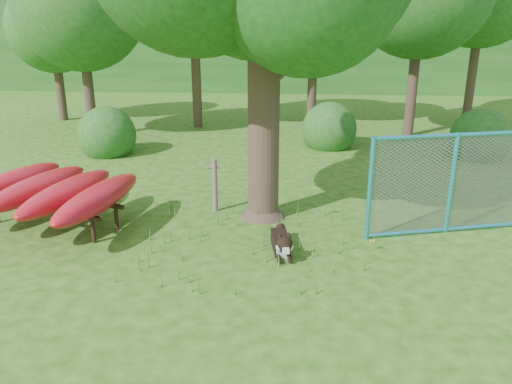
{
  "coord_description": "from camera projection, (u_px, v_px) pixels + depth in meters",
  "views": [
    {
      "loc": [
        0.9,
        -7.42,
        3.95
      ],
      "look_at": [
        0.2,
        1.2,
        1.0
      ],
      "focal_mm": 35.0,
      "sensor_mm": 36.0,
      "label": 1
    }
  ],
  "objects": [
    {
      "name": "kayak_rack",
      "position": [
        52.0,
        190.0,
        9.96
      ],
      "size": [
        3.46,
        3.74,
        1.01
      ],
      "rotation": [
        0.0,
        0.0,
        -0.33
      ],
      "color": "black",
      "rests_on": "ground"
    },
    {
      "name": "bg_tree_a",
      "position": [
        80.0,
        6.0,
        16.84
      ],
      "size": [
        4.4,
        4.4,
        6.7
      ],
      "color": "#39291F",
      "rests_on": "ground"
    },
    {
      "name": "shrub_mid",
      "position": [
        328.0,
        147.0,
        16.68
      ],
      "size": [
        1.8,
        1.8,
        1.8
      ],
      "primitive_type": "sphere",
      "color": "#1C531B",
      "rests_on": "ground"
    },
    {
      "name": "bg_tree_f",
      "position": [
        53.0,
        28.0,
        20.1
      ],
      "size": [
        3.6,
        3.6,
        5.55
      ],
      "color": "#39291F",
      "rests_on": "ground"
    },
    {
      "name": "bg_tree_c",
      "position": [
        315.0,
        18.0,
        19.17
      ],
      "size": [
        4.0,
        4.0,
        6.12
      ],
      "color": "#39291F",
      "rests_on": "ground"
    },
    {
      "name": "shrub_right",
      "position": [
        477.0,
        157.0,
        15.39
      ],
      "size": [
        1.8,
        1.8,
        1.8
      ],
      "primitive_type": "sphere",
      "color": "#1C531B",
      "rests_on": "ground"
    },
    {
      "name": "husky_dog",
      "position": [
        282.0,
        243.0,
        8.94
      ],
      "size": [
        0.44,
        1.24,
        0.55
      ],
      "rotation": [
        0.0,
        0.0,
        0.16
      ],
      "color": "black",
      "rests_on": "ground"
    },
    {
      "name": "wooded_hillside",
      "position": [
        285.0,
        37.0,
        33.8
      ],
      "size": [
        80.0,
        12.0,
        6.0
      ],
      "primitive_type": "cube",
      "color": "#1C531B",
      "rests_on": "ground"
    },
    {
      "name": "shrub_left",
      "position": [
        109.0,
        154.0,
        15.81
      ],
      "size": [
        1.8,
        1.8,
        1.8
      ],
      "primitive_type": "sphere",
      "color": "#1C531B",
      "rests_on": "ground"
    },
    {
      "name": "wildflower_clump",
      "position": [
        372.0,
        242.0,
        9.02
      ],
      "size": [
        0.1,
        0.09,
        0.22
      ],
      "rotation": [
        0.0,
        0.0,
        0.0
      ],
      "color": "#407F29",
      "rests_on": "ground"
    },
    {
      "name": "fence_section",
      "position": [
        451.0,
        184.0,
        9.58
      ],
      "size": [
        3.33,
        1.0,
        3.34
      ],
      "rotation": [
        0.0,
        0.0,
        0.27
      ],
      "color": "teal",
      "rests_on": "ground"
    },
    {
      "name": "wooden_post",
      "position": [
        215.0,
        184.0,
        10.82
      ],
      "size": [
        0.32,
        0.14,
        1.18
      ],
      "rotation": [
        0.0,
        0.0,
        0.23
      ],
      "color": "brown",
      "rests_on": "ground"
    },
    {
      "name": "ground",
      "position": [
        238.0,
        271.0,
        8.35
      ],
      "size": [
        80.0,
        80.0,
        0.0
      ],
      "primitive_type": "plane",
      "color": "#234F0F",
      "rests_on": "ground"
    }
  ]
}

